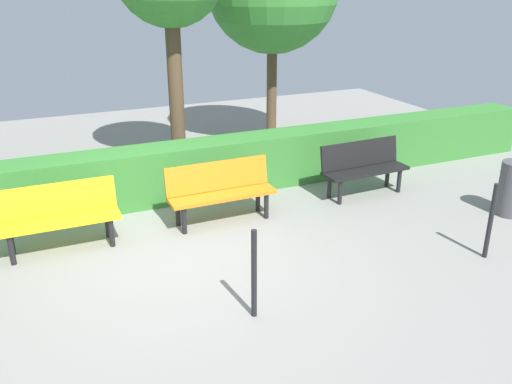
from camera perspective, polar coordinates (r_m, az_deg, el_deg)
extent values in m
plane|color=gray|center=(7.09, -8.66, -6.85)|extent=(16.93, 16.93, 0.00)
cube|color=black|center=(9.01, 11.34, 2.18)|extent=(1.48, 0.48, 0.05)
cube|color=black|center=(9.08, 10.74, 3.94)|extent=(1.47, 0.17, 0.42)
cylinder|color=black|center=(9.32, 14.66, 1.12)|extent=(0.07, 0.07, 0.39)
cylinder|color=black|center=(9.54, 13.51, 1.70)|extent=(0.07, 0.07, 0.39)
cylinder|color=black|center=(8.64, 8.73, -0.04)|extent=(0.07, 0.07, 0.39)
cylinder|color=black|center=(8.87, 7.65, 0.60)|extent=(0.07, 0.07, 0.39)
cube|color=orange|center=(7.87, -3.52, -0.33)|extent=(1.56, 0.44, 0.05)
cube|color=orange|center=(7.95, -4.05, 1.71)|extent=(1.56, 0.14, 0.42)
cylinder|color=black|center=(8.05, 1.08, -1.46)|extent=(0.07, 0.07, 0.39)
cylinder|color=black|center=(8.30, 0.19, -0.72)|extent=(0.07, 0.07, 0.39)
cylinder|color=black|center=(7.64, -7.48, -2.98)|extent=(0.07, 0.07, 0.39)
cylinder|color=black|center=(7.90, -8.13, -2.14)|extent=(0.07, 0.07, 0.39)
cube|color=yellow|center=(7.48, -19.74, -2.86)|extent=(1.52, 0.43, 0.05)
cube|color=yellow|center=(7.56, -20.10, -0.69)|extent=(1.52, 0.11, 0.42)
cylinder|color=black|center=(7.48, -14.80, -4.12)|extent=(0.07, 0.07, 0.39)
cylinder|color=black|center=(7.75, -15.19, -3.22)|extent=(0.07, 0.07, 0.39)
cylinder|color=black|center=(7.43, -24.08, -5.56)|extent=(0.07, 0.07, 0.39)
cylinder|color=black|center=(7.70, -24.14, -4.60)|extent=(0.07, 0.07, 0.39)
cube|color=#387F33|center=(8.92, -5.44, 2.48)|extent=(12.93, 0.63, 0.88)
cylinder|color=brown|center=(11.42, 1.64, 10.78)|extent=(0.21, 0.21, 2.39)
cylinder|color=brown|center=(9.92, -8.33, 10.34)|extent=(0.26, 0.26, 2.89)
cylinder|color=black|center=(7.43, 23.21, -2.82)|extent=(0.06, 0.06, 1.00)
cylinder|color=black|center=(5.68, -0.20, -8.54)|extent=(0.06, 0.06, 1.00)
cylinder|color=#4C4C51|center=(8.95, 25.12, 0.32)|extent=(0.41, 0.41, 0.82)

